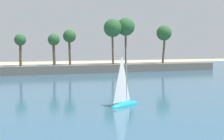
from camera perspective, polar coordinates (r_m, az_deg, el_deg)
sea at (r=62.58m, az=-15.14°, el=-1.44°), size 220.00×99.29×0.06m
palm_headland at (r=72.20m, az=-14.20°, el=1.69°), size 94.50×6.00×12.39m
sailboat_near_shore at (r=32.71m, az=2.10°, el=-5.02°), size 4.21×3.08×5.98m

